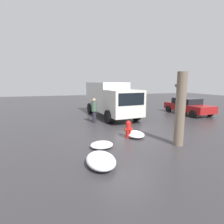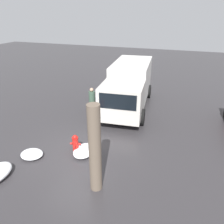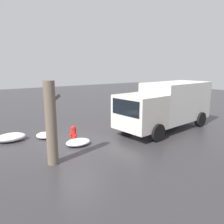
{
  "view_description": "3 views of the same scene",
  "coord_description": "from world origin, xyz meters",
  "px_view_note": "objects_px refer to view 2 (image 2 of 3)",
  "views": [
    {
      "loc": [
        -7.75,
        3.35,
        2.74
      ],
      "look_at": [
        2.07,
        0.19,
        0.98
      ],
      "focal_mm": 28.0,
      "sensor_mm": 36.0,
      "label": 1
    },
    {
      "loc": [
        -6.99,
        -4.17,
        5.66
      ],
      "look_at": [
        2.43,
        -0.81,
        1.02
      ],
      "focal_mm": 35.0,
      "sensor_mm": 36.0,
      "label": 2
    },
    {
      "loc": [
        -4.23,
        -9.4,
        3.66
      ],
      "look_at": [
        2.53,
        0.39,
        1.18
      ],
      "focal_mm": 35.0,
      "sensor_mm": 36.0,
      "label": 3
    }
  ],
  "objects_px": {
    "pedestrian": "(92,100)",
    "tree_trunk": "(95,149)",
    "fire_hydrant": "(75,144)",
    "delivery_truck": "(129,85)"
  },
  "relations": [
    {
      "from": "pedestrian",
      "to": "tree_trunk",
      "type": "bearing_deg",
      "value": 53.89
    },
    {
      "from": "tree_trunk",
      "to": "fire_hydrant",
      "type": "bearing_deg",
      "value": 45.7
    },
    {
      "from": "tree_trunk",
      "to": "delivery_truck",
      "type": "relative_size",
      "value": 0.47
    },
    {
      "from": "tree_trunk",
      "to": "delivery_truck",
      "type": "bearing_deg",
      "value": 6.83
    },
    {
      "from": "fire_hydrant",
      "to": "tree_trunk",
      "type": "distance_m",
      "value": 2.61
    },
    {
      "from": "fire_hydrant",
      "to": "delivery_truck",
      "type": "height_order",
      "value": "delivery_truck"
    },
    {
      "from": "fire_hydrant",
      "to": "pedestrian",
      "type": "bearing_deg",
      "value": -179.78
    },
    {
      "from": "fire_hydrant",
      "to": "tree_trunk",
      "type": "relative_size",
      "value": 0.27
    },
    {
      "from": "tree_trunk",
      "to": "delivery_truck",
      "type": "distance_m",
      "value": 7.36
    },
    {
      "from": "fire_hydrant",
      "to": "tree_trunk",
      "type": "bearing_deg",
      "value": 32.37
    }
  ]
}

